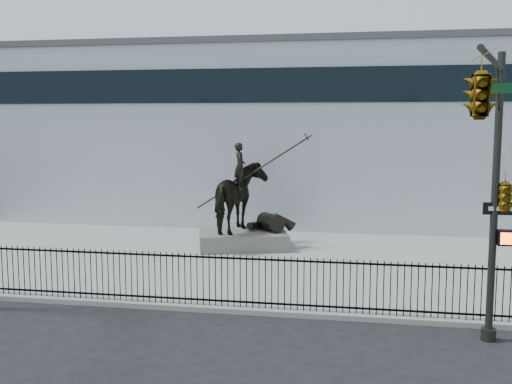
# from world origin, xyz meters

# --- Properties ---
(ground) EXTENTS (120.00, 120.00, 0.00)m
(ground) POSITION_xyz_m (0.00, 0.00, 0.00)
(ground) COLOR black
(ground) RESTS_ON ground
(plaza) EXTENTS (30.00, 12.00, 0.15)m
(plaza) POSITION_xyz_m (0.00, 7.00, 0.07)
(plaza) COLOR gray
(plaza) RESTS_ON ground
(building) EXTENTS (44.00, 14.00, 9.00)m
(building) POSITION_xyz_m (0.00, 20.00, 4.50)
(building) COLOR silver
(building) RESTS_ON ground
(picket_fence) EXTENTS (22.10, 0.10, 1.50)m
(picket_fence) POSITION_xyz_m (0.00, 1.25, 0.90)
(picket_fence) COLOR black
(picket_fence) RESTS_ON plaza
(statue_plinth) EXTENTS (4.10, 3.35, 0.67)m
(statue_plinth) POSITION_xyz_m (-0.99, 9.06, 0.48)
(statue_plinth) COLOR #53504C
(statue_plinth) RESTS_ON plaza
(equestrian_statue) EXTENTS (4.39, 3.38, 3.86)m
(equestrian_statue) POSITION_xyz_m (-0.93, 9.08, 2.21)
(equestrian_statue) COLOR black
(equestrian_statue) RESTS_ON statue_plinth
(traffic_signal_right) EXTENTS (2.17, 6.86, 7.00)m
(traffic_signal_right) POSITION_xyz_m (6.47, -2.00, 4.85)
(traffic_signal_right) COLOR black
(traffic_signal_right) RESTS_ON ground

